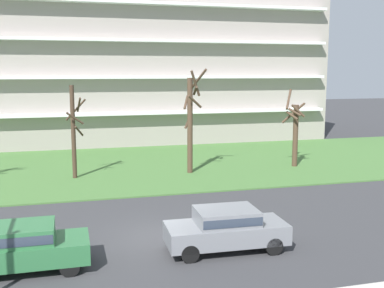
% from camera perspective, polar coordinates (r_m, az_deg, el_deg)
% --- Properties ---
extents(ground, '(160.00, 160.00, 0.00)m').
position_cam_1_polar(ground, '(18.99, -3.73, -11.20)').
color(ground, '#38383A').
extents(grass_lawn_strip, '(80.00, 16.00, 0.08)m').
position_cam_1_polar(grass_lawn_strip, '(32.34, -8.59, -2.76)').
color(grass_lawn_strip, '#477238').
rests_on(grass_lawn_strip, ground).
extents(apartment_building, '(40.49, 13.78, 15.01)m').
position_cam_1_polar(apartment_building, '(46.05, -10.86, 9.96)').
color(apartment_building, '#9E938C').
rests_on(apartment_building, ground).
extents(tree_left, '(1.28, 1.50, 5.69)m').
position_cam_1_polar(tree_left, '(28.97, -14.20, 1.66)').
color(tree_left, '#423023').
rests_on(tree_left, ground).
extents(tree_center, '(1.50, 1.75, 6.67)m').
position_cam_1_polar(tree_center, '(29.50, -0.15, 2.96)').
color(tree_center, '#4C3828').
rests_on(tree_center, ground).
extents(tree_right, '(1.83, 1.68, 5.31)m').
position_cam_1_polar(tree_right, '(32.41, 12.42, 1.69)').
color(tree_right, '#4C3828').
rests_on(tree_right, ground).
extents(sedan_gray_near_left, '(4.46, 1.94, 1.57)m').
position_cam_1_polar(sedan_gray_near_left, '(17.37, 4.19, -10.10)').
color(sedan_gray_near_left, slate).
rests_on(sedan_gray_near_left, ground).
extents(sedan_green_center_left, '(4.40, 1.80, 1.57)m').
position_cam_1_polar(sedan_green_center_left, '(16.58, -20.21, -11.58)').
color(sedan_green_center_left, '#2D6B3D').
rests_on(sedan_green_center_left, ground).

